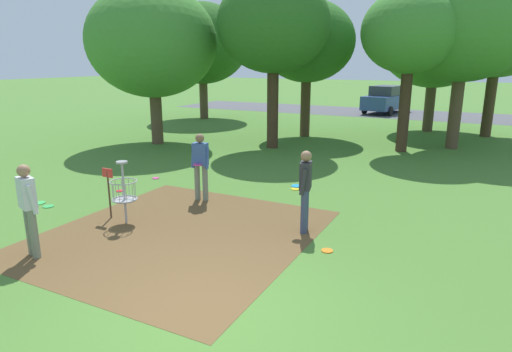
% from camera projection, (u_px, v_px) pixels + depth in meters
% --- Properties ---
extents(ground_plane, '(160.00, 160.00, 0.00)m').
position_uv_depth(ground_plane, '(198.00, 313.00, 6.15)').
color(ground_plane, '#47752D').
extents(dirt_tee_pad, '(5.12, 5.58, 0.01)m').
position_uv_depth(dirt_tee_pad, '(179.00, 234.00, 8.97)').
color(dirt_tee_pad, brown).
rests_on(dirt_tee_pad, ground).
extents(disc_golf_basket, '(0.98, 0.58, 1.39)m').
position_uv_depth(disc_golf_basket, '(122.00, 190.00, 9.42)').
color(disc_golf_basket, '#9E9EA3').
rests_on(disc_golf_basket, ground).
extents(player_throwing, '(0.50, 0.44, 1.71)m').
position_uv_depth(player_throwing, '(28.00, 205.00, 7.72)').
color(player_throwing, slate).
rests_on(player_throwing, ground).
extents(player_waiting_left, '(0.49, 0.42, 1.71)m').
position_uv_depth(player_waiting_left, '(201.00, 163.00, 10.92)').
color(player_waiting_left, slate).
rests_on(player_waiting_left, ground).
extents(player_waiting_right, '(0.44, 0.49, 1.71)m').
position_uv_depth(player_waiting_right, '(305.00, 187.00, 8.88)').
color(player_waiting_right, '#384260').
rests_on(player_waiting_right, ground).
extents(frisbee_near_basket, '(0.26, 0.26, 0.02)m').
position_uv_depth(frisbee_near_basket, '(48.00, 206.00, 10.65)').
color(frisbee_near_basket, green).
rests_on(frisbee_near_basket, ground).
extents(frisbee_by_tee, '(0.22, 0.22, 0.02)m').
position_uv_depth(frisbee_by_tee, '(327.00, 251.00, 8.16)').
color(frisbee_by_tee, orange).
rests_on(frisbee_by_tee, ground).
extents(frisbee_far_left, '(0.21, 0.21, 0.02)m').
position_uv_depth(frisbee_far_left, '(156.00, 178.00, 13.22)').
color(frisbee_far_left, '#E53D99').
rests_on(frisbee_far_left, ground).
extents(frisbee_far_right, '(0.20, 0.20, 0.02)m').
position_uv_depth(frisbee_far_right, '(120.00, 191.00, 11.91)').
color(frisbee_far_right, red).
rests_on(frisbee_far_right, ground).
extents(frisbee_scattered_a, '(0.25, 0.25, 0.02)m').
position_uv_depth(frisbee_scattered_a, '(295.00, 189.00, 12.09)').
color(frisbee_scattered_a, gold).
rests_on(frisbee_scattered_a, ground).
extents(tree_near_left, '(5.29, 5.29, 6.46)m').
position_uv_depth(tree_near_left, '(152.00, 42.00, 17.81)').
color(tree_near_left, brown).
rests_on(tree_near_left, ground).
extents(tree_near_right, '(4.29, 4.29, 6.13)m').
position_uv_depth(tree_near_right, '(307.00, 42.00, 19.65)').
color(tree_near_right, '#4C3823').
rests_on(tree_near_right, ground).
extents(tree_mid_left, '(4.36, 4.36, 6.67)m').
position_uv_depth(tree_mid_left, '(273.00, 25.00, 16.76)').
color(tree_mid_left, '#422D1E').
rests_on(tree_mid_left, ground).
extents(tree_mid_center, '(5.02, 5.02, 6.91)m').
position_uv_depth(tree_mid_center, '(465.00, 25.00, 16.62)').
color(tree_mid_center, brown).
rests_on(tree_mid_center, ground).
extents(tree_mid_right, '(5.52, 5.52, 6.80)m').
position_uv_depth(tree_mid_right, '(202.00, 44.00, 25.91)').
color(tree_mid_right, brown).
rests_on(tree_mid_right, ground).
extents(tree_far_left, '(3.65, 3.65, 6.07)m').
position_uv_depth(tree_far_left, '(411.00, 32.00, 16.10)').
color(tree_far_left, '#422D1E').
rests_on(tree_far_left, ground).
extents(tree_far_center, '(5.33, 5.33, 6.69)m').
position_uv_depth(tree_far_center, '(436.00, 40.00, 21.06)').
color(tree_far_center, brown).
rests_on(tree_far_center, ground).
extents(tree_far_right, '(4.74, 4.74, 6.75)m').
position_uv_depth(tree_far_right, '(499.00, 32.00, 19.40)').
color(tree_far_right, '#4C3823').
rests_on(tree_far_right, ground).
extents(parking_lot_strip, '(36.00, 6.00, 0.01)m').
position_uv_depth(parking_lot_strip, '(425.00, 115.00, 28.76)').
color(parking_lot_strip, '#4C4C51').
rests_on(parking_lot_strip, ground).
extents(parked_car_leftmost, '(2.61, 4.48, 1.84)m').
position_uv_depth(parked_car_leftmost, '(386.00, 99.00, 29.73)').
color(parked_car_leftmost, '#2D4784').
rests_on(parked_car_leftmost, ground).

